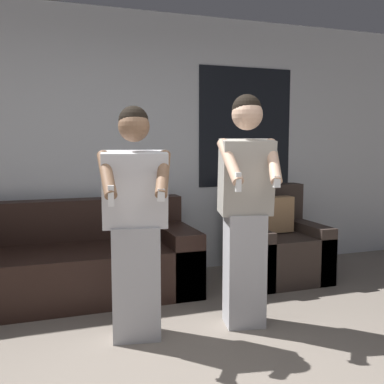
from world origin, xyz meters
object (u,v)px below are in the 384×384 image
Objects in this scene: person_left at (135,224)px; armchair at (275,246)px; couch at (74,264)px; person_right at (246,208)px.

armchair is at bearing 29.77° from person_left.
person_left is (0.34, -1.06, 0.52)m from couch.
couch is 1.25× the size of person_right.
couch is at bearing 176.72° from armchair.
couch is 1.99m from armchair.
couch is 1.71m from person_right.
person_left is at bearing -150.23° from armchair.
couch is at bearing 136.44° from person_right.
couch is 1.33× the size of person_left.
person_right is (0.82, -0.04, 0.08)m from person_left.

